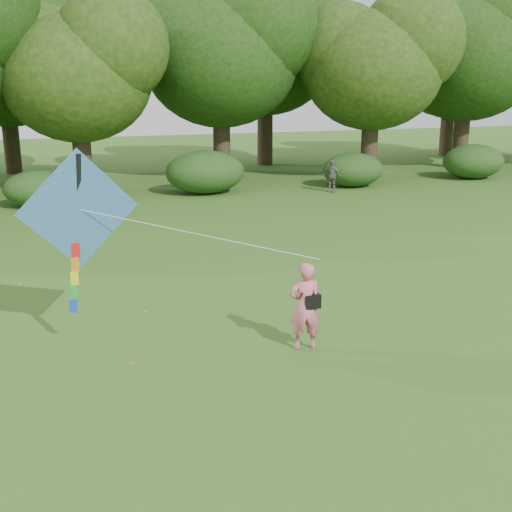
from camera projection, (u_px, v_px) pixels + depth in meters
name	position (u px, v px, depth m)	size (l,w,h in m)	color
ground	(312.00, 367.00, 11.08)	(100.00, 100.00, 0.00)	#265114
man_kite_flyer	(305.00, 306.00, 11.64)	(0.60, 0.39, 1.64)	#D56477
bystander_right	(332.00, 176.00, 28.45)	(0.84, 0.35, 1.43)	#69605D
crossbody_bag	(311.00, 300.00, 11.62)	(0.43, 0.20, 0.68)	black
flying_kite	(79.00, 212.00, 11.23)	(5.06, 1.69, 2.99)	#223597
tree_line	(149.00, 64.00, 30.95)	(54.70, 15.30, 9.48)	#3A2D1E
shrub_band	(121.00, 179.00, 26.62)	(39.15, 3.22, 1.88)	#264919
fallen_leaves	(235.00, 278.00, 16.07)	(11.60, 13.37, 0.01)	olive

